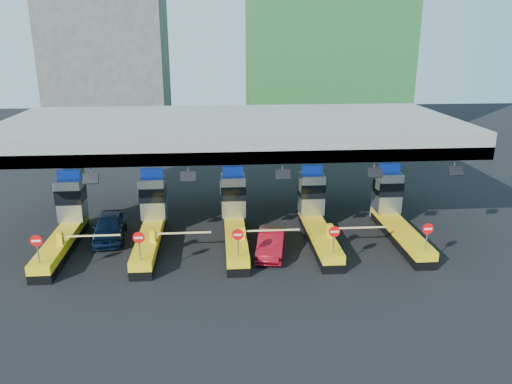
{
  "coord_description": "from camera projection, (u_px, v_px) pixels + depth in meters",
  "views": [
    {
      "loc": [
        -0.96,
        -28.22,
        11.99
      ],
      "look_at": [
        1.3,
        0.0,
        3.04
      ],
      "focal_mm": 35.0,
      "sensor_mm": 36.0,
      "label": 1
    }
  ],
  "objects": [
    {
      "name": "toll_lane_center",
      "position": [
        234.0,
        217.0,
        30.35
      ],
      "size": [
        4.43,
        8.0,
        4.16
      ],
      "color": "black",
      "rests_on": "ground"
    },
    {
      "name": "toll_lane_far_right",
      "position": [
        394.0,
        212.0,
        31.12
      ],
      "size": [
        4.43,
        8.0,
        4.16
      ],
      "color": "black",
      "rests_on": "ground"
    },
    {
      "name": "red_car",
      "position": [
        271.0,
        243.0,
        28.36
      ],
      "size": [
        2.18,
        4.35,
        1.37
      ],
      "primitive_type": "imported",
      "rotation": [
        0.0,
        0.0,
        -0.18
      ],
      "color": "maroon",
      "rests_on": "ground"
    },
    {
      "name": "toll_lane_left",
      "position": [
        151.0,
        219.0,
        29.97
      ],
      "size": [
        4.43,
        8.0,
        4.16
      ],
      "color": "black",
      "rests_on": "ground"
    },
    {
      "name": "ground",
      "position": [
        235.0,
        240.0,
        30.51
      ],
      "size": [
        120.0,
        120.0,
        0.0
      ],
      "primitive_type": "plane",
      "color": "black",
      "rests_on": "ground"
    },
    {
      "name": "bg_building_concrete",
      "position": [
        108.0,
        60.0,
        60.95
      ],
      "size": [
        14.0,
        10.0,
        18.0
      ],
      "primitive_type": "cube",
      "color": "#4C4C49",
      "rests_on": "ground"
    },
    {
      "name": "toll_canopy",
      "position": [
        232.0,
        132.0,
        31.39
      ],
      "size": [
        28.0,
        12.09,
        7.0
      ],
      "color": "slate",
      "rests_on": "ground"
    },
    {
      "name": "toll_lane_right",
      "position": [
        315.0,
        215.0,
        30.73
      ],
      "size": [
        4.43,
        8.0,
        4.16
      ],
      "color": "black",
      "rests_on": "ground"
    },
    {
      "name": "van",
      "position": [
        109.0,
        227.0,
        30.45
      ],
      "size": [
        2.29,
        4.74,
        1.56
      ],
      "primitive_type": "imported",
      "rotation": [
        0.0,
        0.0,
        0.1
      ],
      "color": "black",
      "rests_on": "ground"
    },
    {
      "name": "bg_building_scaffold",
      "position": [
        326.0,
        16.0,
        57.62
      ],
      "size": [
        18.0,
        12.0,
        28.0
      ],
      "primitive_type": "cube",
      "color": "#1E5926",
      "rests_on": "ground"
    },
    {
      "name": "toll_lane_far_left",
      "position": [
        66.0,
        222.0,
        29.59
      ],
      "size": [
        4.43,
        8.0,
        4.16
      ],
      "color": "black",
      "rests_on": "ground"
    }
  ]
}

